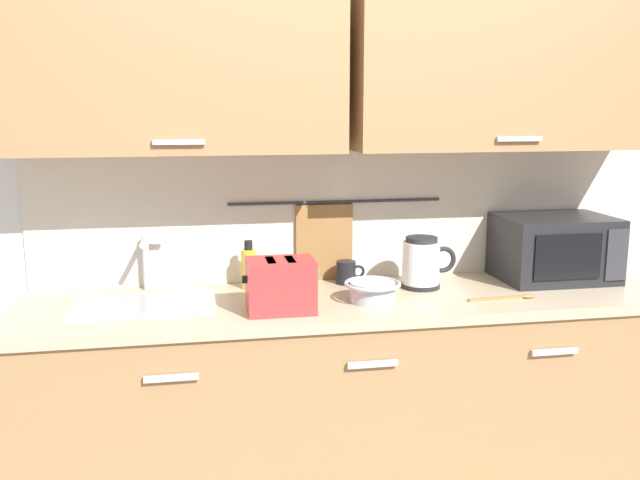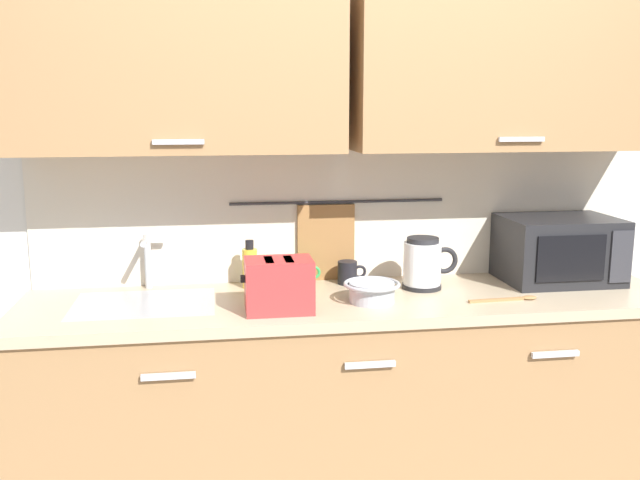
{
  "view_description": "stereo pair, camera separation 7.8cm",
  "coord_description": "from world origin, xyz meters",
  "px_view_note": "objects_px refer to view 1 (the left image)",
  "views": [
    {
      "loc": [
        -0.6,
        -2.25,
        1.63
      ],
      "look_at": [
        -0.12,
        0.33,
        1.12
      ],
      "focal_mm": 39.3,
      "sensor_mm": 36.0,
      "label": 1
    },
    {
      "loc": [
        -0.52,
        -2.26,
        1.63
      ],
      "look_at": [
        -0.12,
        0.33,
        1.12
      ],
      "focal_mm": 39.3,
      "sensor_mm": 36.0,
      "label": 2
    }
  ],
  "objects_px": {
    "microwave": "(554,248)",
    "wooden_spoon": "(510,297)",
    "mixing_bowl": "(372,290)",
    "mug_by_kettle": "(347,272)",
    "dish_soap_bottle": "(249,268)",
    "mug_near_sink": "(301,273)",
    "toaster": "(281,285)",
    "electric_kettle": "(422,263)"
  },
  "relations": [
    {
      "from": "mixing_bowl",
      "to": "wooden_spoon",
      "type": "bearing_deg",
      "value": -6.45
    },
    {
      "from": "wooden_spoon",
      "to": "mixing_bowl",
      "type": "bearing_deg",
      "value": 173.55
    },
    {
      "from": "mug_near_sink",
      "to": "toaster",
      "type": "xyz_separation_m",
      "value": [
        -0.13,
        -0.36,
        0.05
      ]
    },
    {
      "from": "mug_by_kettle",
      "to": "wooden_spoon",
      "type": "distance_m",
      "value": 0.66
    },
    {
      "from": "toaster",
      "to": "wooden_spoon",
      "type": "height_order",
      "value": "toaster"
    },
    {
      "from": "dish_soap_bottle",
      "to": "mug_near_sink",
      "type": "height_order",
      "value": "dish_soap_bottle"
    },
    {
      "from": "dish_soap_bottle",
      "to": "toaster",
      "type": "bearing_deg",
      "value": -75.92
    },
    {
      "from": "microwave",
      "to": "mixing_bowl",
      "type": "height_order",
      "value": "microwave"
    },
    {
      "from": "dish_soap_bottle",
      "to": "mixing_bowl",
      "type": "xyz_separation_m",
      "value": [
        0.44,
        -0.28,
        -0.04
      ]
    },
    {
      "from": "electric_kettle",
      "to": "toaster",
      "type": "distance_m",
      "value": 0.65
    },
    {
      "from": "microwave",
      "to": "electric_kettle",
      "type": "xyz_separation_m",
      "value": [
        -0.59,
        -0.03,
        -0.03
      ]
    },
    {
      "from": "microwave",
      "to": "toaster",
      "type": "relative_size",
      "value": 1.8
    },
    {
      "from": "electric_kettle",
      "to": "wooden_spoon",
      "type": "bearing_deg",
      "value": -38.94
    },
    {
      "from": "mug_near_sink",
      "to": "toaster",
      "type": "height_order",
      "value": "toaster"
    },
    {
      "from": "mug_near_sink",
      "to": "wooden_spoon",
      "type": "relative_size",
      "value": 0.43
    },
    {
      "from": "dish_soap_bottle",
      "to": "mug_by_kettle",
      "type": "distance_m",
      "value": 0.41
    },
    {
      "from": "electric_kettle",
      "to": "wooden_spoon",
      "type": "height_order",
      "value": "electric_kettle"
    },
    {
      "from": "dish_soap_bottle",
      "to": "microwave",
      "type": "bearing_deg",
      "value": -3.63
    },
    {
      "from": "toaster",
      "to": "mug_near_sink",
      "type": "bearing_deg",
      "value": 70.13
    },
    {
      "from": "microwave",
      "to": "electric_kettle",
      "type": "relative_size",
      "value": 2.03
    },
    {
      "from": "mug_near_sink",
      "to": "mixing_bowl",
      "type": "relative_size",
      "value": 0.56
    },
    {
      "from": "mixing_bowl",
      "to": "toaster",
      "type": "height_order",
      "value": "toaster"
    },
    {
      "from": "toaster",
      "to": "wooden_spoon",
      "type": "relative_size",
      "value": 0.93
    },
    {
      "from": "microwave",
      "to": "dish_soap_bottle",
      "type": "distance_m",
      "value": 1.28
    },
    {
      "from": "mixing_bowl",
      "to": "dish_soap_bottle",
      "type": "bearing_deg",
      "value": 147.87
    },
    {
      "from": "dish_soap_bottle",
      "to": "mug_by_kettle",
      "type": "relative_size",
      "value": 1.63
    },
    {
      "from": "toaster",
      "to": "dish_soap_bottle",
      "type": "bearing_deg",
      "value": 104.08
    },
    {
      "from": "mixing_bowl",
      "to": "mug_by_kettle",
      "type": "relative_size",
      "value": 1.78
    },
    {
      "from": "dish_soap_bottle",
      "to": "wooden_spoon",
      "type": "distance_m",
      "value": 1.03
    },
    {
      "from": "mug_near_sink",
      "to": "dish_soap_bottle",
      "type": "bearing_deg",
      "value": -174.58
    },
    {
      "from": "electric_kettle",
      "to": "dish_soap_bottle",
      "type": "relative_size",
      "value": 1.16
    },
    {
      "from": "microwave",
      "to": "toaster",
      "type": "bearing_deg",
      "value": -167.85
    },
    {
      "from": "electric_kettle",
      "to": "mug_by_kettle",
      "type": "xyz_separation_m",
      "value": [
        -0.28,
        0.12,
        -0.05
      ]
    },
    {
      "from": "electric_kettle",
      "to": "mixing_bowl",
      "type": "distance_m",
      "value": 0.3
    },
    {
      "from": "electric_kettle",
      "to": "toaster",
      "type": "height_order",
      "value": "electric_kettle"
    },
    {
      "from": "toaster",
      "to": "mug_by_kettle",
      "type": "bearing_deg",
      "value": 47.15
    },
    {
      "from": "mug_near_sink",
      "to": "microwave",
      "type": "bearing_deg",
      "value": -5.45
    },
    {
      "from": "electric_kettle",
      "to": "mixing_bowl",
      "type": "relative_size",
      "value": 1.06
    },
    {
      "from": "mug_by_kettle",
      "to": "wooden_spoon",
      "type": "xyz_separation_m",
      "value": [
        0.56,
        -0.34,
        -0.04
      ]
    },
    {
      "from": "mug_near_sink",
      "to": "mug_by_kettle",
      "type": "height_order",
      "value": "same"
    },
    {
      "from": "microwave",
      "to": "wooden_spoon",
      "type": "relative_size",
      "value": 1.67
    },
    {
      "from": "mug_by_kettle",
      "to": "wooden_spoon",
      "type": "height_order",
      "value": "mug_by_kettle"
    }
  ]
}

